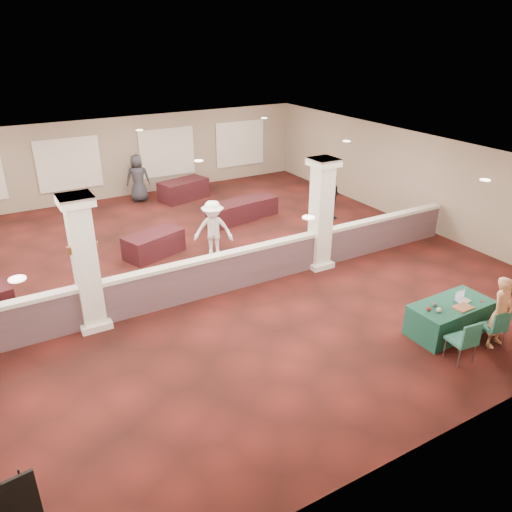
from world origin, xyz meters
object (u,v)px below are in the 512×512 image
conf_chair_main (496,325)px  far_table_back_right (254,207)px  far_table_front_right (232,212)px  attendee_b (213,230)px  attendee_c (331,197)px  near_table (449,318)px  far_table_back_center (184,190)px  woman (501,312)px  conf_chair_side (465,339)px  attendee_d (138,178)px  far_table_front_center (154,244)px

conf_chair_main → far_table_back_right: (-0.41, 9.90, -0.18)m
conf_chair_main → far_table_front_right: size_ratio=0.49×
attendee_b → attendee_c: bearing=41.7°
near_table → far_table_front_right: near_table is taller
far_table_back_center → far_table_front_right: bearing=-81.5°
woman → conf_chair_side: bearing=178.8°
far_table_front_right → attendee_c: attendee_c is taller
conf_chair_main → conf_chair_side: conf_chair_side is taller
conf_chair_main → conf_chair_side: size_ratio=0.88×
attendee_c → attendee_d: attendee_d is taller
attendee_b → far_table_back_center: bearing=107.5°
conf_chair_main → far_table_back_center: bearing=111.0°
conf_chair_main → far_table_front_center: (-4.83, 8.34, -0.15)m
far_table_back_right → conf_chair_side: bearing=-94.0°
far_table_front_center → attendee_c: attendee_c is taller
conf_chair_side → attendee_c: bearing=77.5°
conf_chair_main → far_table_front_center: size_ratio=0.49×
woman → far_table_back_right: size_ratio=0.99×
far_table_front_center → far_table_back_right: bearing=19.4°
far_table_front_center → attendee_b: (1.51, -1.10, 0.55)m
attendee_b → attendee_c: size_ratio=1.09×
attendee_b → attendee_d: 6.46m
attendee_d → far_table_back_center: bearing=176.4°
conf_chair_side → far_table_front_center: conf_chair_side is taller
conf_chair_side → conf_chair_main: bearing=10.9°
far_table_front_center → far_table_back_center: size_ratio=0.92×
conf_chair_main → woman: 0.31m
far_table_back_right → attendee_c: attendee_c is taller
near_table → woman: 1.10m
far_table_back_right → conf_chair_main: bearing=-87.6°
conf_chair_main → attendee_c: bearing=90.0°
attendee_c → woman: bearing=-125.6°
far_table_front_right → woman: bearing=-81.3°
far_table_back_center → attendee_c: attendee_c is taller
far_table_front_center → near_table: bearing=-59.4°
conf_chair_main → far_table_front_center: bearing=132.7°
far_table_front_right → attendee_b: attendee_b is taller
woman → attendee_c: size_ratio=0.99×
near_table → conf_chair_side: bearing=-126.5°
woman → far_table_front_right: bearing=93.8°
far_table_front_right → conf_chair_side: bearing=-88.1°
woman → far_table_front_right: 9.82m
conf_chair_main → attendee_b: bearing=127.3°
far_table_front_right → attendee_d: attendee_d is taller
near_table → far_table_front_center: (-4.42, 7.47, -0.01)m
near_table → far_table_back_center: size_ratio=0.99×
far_table_back_right → attendee_c: 2.86m
woman → attendee_d: size_ratio=0.87×
woman → far_table_front_center: size_ratio=0.92×
woman → attendee_d: 14.17m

